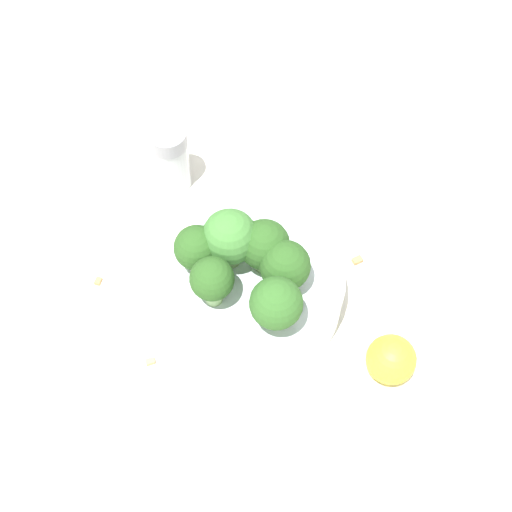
# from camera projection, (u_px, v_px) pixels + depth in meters

# --- Properties ---
(ground_plane) EXTENTS (3.00, 3.00, 0.00)m
(ground_plane) POSITION_uv_depth(u_px,v_px,m) (256.00, 301.00, 0.66)
(ground_plane) COLOR silver
(bowl) EXTENTS (0.16, 0.16, 0.05)m
(bowl) POSITION_uv_depth(u_px,v_px,m) (256.00, 288.00, 0.64)
(bowl) COLOR silver
(bowl) RESTS_ON ground_plane
(broccoli_floret_0) EXTENTS (0.04, 0.04, 0.05)m
(broccoli_floret_0) POSITION_uv_depth(u_px,v_px,m) (262.00, 244.00, 0.60)
(broccoli_floret_0) COLOR #7A9E5B
(broccoli_floret_0) RESTS_ON bowl
(broccoli_floret_1) EXTENTS (0.05, 0.05, 0.06)m
(broccoli_floret_1) POSITION_uv_depth(u_px,v_px,m) (232.00, 236.00, 0.60)
(broccoli_floret_1) COLOR #84AD66
(broccoli_floret_1) RESTS_ON bowl
(broccoli_floret_2) EXTENTS (0.04, 0.04, 0.05)m
(broccoli_floret_2) POSITION_uv_depth(u_px,v_px,m) (212.00, 280.00, 0.58)
(broccoli_floret_2) COLOR #8EB770
(broccoli_floret_2) RESTS_ON bowl
(broccoli_floret_3) EXTENTS (0.04, 0.04, 0.05)m
(broccoli_floret_3) POSITION_uv_depth(u_px,v_px,m) (285.00, 267.00, 0.59)
(broccoli_floret_3) COLOR #84AD66
(broccoli_floret_3) RESTS_ON bowl
(broccoli_floret_4) EXTENTS (0.04, 0.04, 0.05)m
(broccoli_floret_4) POSITION_uv_depth(u_px,v_px,m) (197.00, 249.00, 0.60)
(broccoli_floret_4) COLOR #7A9E5B
(broccoli_floret_4) RESTS_ON bowl
(broccoli_floret_5) EXTENTS (0.04, 0.04, 0.06)m
(broccoli_floret_5) POSITION_uv_depth(u_px,v_px,m) (276.00, 304.00, 0.56)
(broccoli_floret_5) COLOR #8EB770
(broccoli_floret_5) RESTS_ON bowl
(pepper_shaker) EXTENTS (0.04, 0.04, 0.07)m
(pepper_shaker) POSITION_uv_depth(u_px,v_px,m) (171.00, 158.00, 0.70)
(pepper_shaker) COLOR #B2B7BC
(pepper_shaker) RESTS_ON ground_plane
(lemon_wedge) EXTENTS (0.04, 0.04, 0.04)m
(lemon_wedge) POSITION_uv_depth(u_px,v_px,m) (391.00, 359.00, 0.60)
(lemon_wedge) COLOR yellow
(lemon_wedge) RESTS_ON ground_plane
(almond_crumb_0) EXTENTS (0.01, 0.01, 0.01)m
(almond_crumb_0) POSITION_uv_depth(u_px,v_px,m) (358.00, 259.00, 0.68)
(almond_crumb_0) COLOR #AD7F4C
(almond_crumb_0) RESTS_ON ground_plane
(almond_crumb_1) EXTENTS (0.01, 0.01, 0.01)m
(almond_crumb_1) POSITION_uv_depth(u_px,v_px,m) (98.00, 280.00, 0.67)
(almond_crumb_1) COLOR #AD7F4C
(almond_crumb_1) RESTS_ON ground_plane
(almond_crumb_2) EXTENTS (0.01, 0.00, 0.01)m
(almond_crumb_2) POSITION_uv_depth(u_px,v_px,m) (388.00, 338.00, 0.63)
(almond_crumb_2) COLOR #AD7F4C
(almond_crumb_2) RESTS_ON ground_plane
(almond_crumb_3) EXTENTS (0.01, 0.01, 0.01)m
(almond_crumb_3) POSITION_uv_depth(u_px,v_px,m) (275.00, 210.00, 0.71)
(almond_crumb_3) COLOR tan
(almond_crumb_3) RESTS_ON ground_plane
(almond_crumb_4) EXTENTS (0.01, 0.01, 0.01)m
(almond_crumb_4) POSITION_uv_depth(u_px,v_px,m) (150.00, 361.00, 0.62)
(almond_crumb_4) COLOR tan
(almond_crumb_4) RESTS_ON ground_plane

